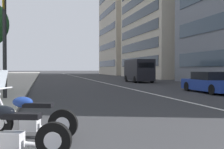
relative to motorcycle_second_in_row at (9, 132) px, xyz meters
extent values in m
cube|color=silver|center=(32.91, -6.93, -0.43)|extent=(110.00, 0.16, 0.01)
cylinder|color=black|center=(-0.26, -0.73, -0.13)|extent=(0.31, 0.62, 0.61)
cylinder|color=silver|center=(-0.26, -0.73, -0.13)|extent=(0.22, 0.33, 0.31)
cube|color=silver|center=(-0.02, -0.04, -0.14)|extent=(0.37, 0.44, 0.28)
cube|color=black|center=(-0.08, -0.21, 0.27)|extent=(0.42, 0.68, 0.10)
ellipsoid|color=black|center=(0.04, 0.12, 0.33)|extent=(0.38, 0.51, 0.24)
cylinder|color=silver|center=(0.02, -0.35, -0.25)|extent=(0.31, 0.68, 0.16)
cylinder|color=black|center=(1.00, -0.98, -0.11)|extent=(0.34, 0.64, 0.64)
cylinder|color=silver|center=(1.00, -0.98, -0.11)|extent=(0.24, 0.35, 0.32)
cube|color=silver|center=(1.26, -0.30, -0.13)|extent=(0.38, 0.45, 0.28)
cube|color=black|center=(1.19, -0.47, 0.29)|extent=(0.43, 0.68, 0.10)
ellipsoid|color=navy|center=(1.32, -0.14, 0.35)|extent=(0.39, 0.52, 0.24)
cylinder|color=silver|center=(1.43, 0.34, 0.19)|extent=(0.15, 0.31, 0.64)
cylinder|color=silver|center=(1.56, 0.29, 0.19)|extent=(0.15, 0.31, 0.64)
cylinder|color=silver|center=(1.46, 0.24, 0.65)|extent=(0.57, 0.25, 0.04)
cube|color=#B2BCC6|center=(1.50, 0.33, 0.83)|extent=(0.45, 0.27, 0.44)
cylinder|color=silver|center=(1.29, -0.61, -0.24)|extent=(0.33, 0.67, 0.16)
cube|color=navy|center=(10.42, -10.82, 0.05)|extent=(4.54, 1.87, 0.67)
cube|color=black|center=(10.43, -10.82, 0.63)|extent=(2.12, 1.68, 0.49)
cylinder|color=black|center=(11.92, -10.04, -0.12)|extent=(0.62, 0.23, 0.62)
cylinder|color=black|center=(11.89, -11.66, -0.12)|extent=(0.62, 0.23, 0.62)
cylinder|color=black|center=(8.95, -9.98, -0.12)|extent=(0.62, 0.23, 0.62)
cube|color=black|center=(24.37, -11.00, 0.93)|extent=(5.16, 2.19, 2.28)
cube|color=black|center=(21.84, -10.91, 1.43)|extent=(0.09, 1.70, 0.56)
cylinder|color=black|center=(26.13, -10.14, -0.07)|extent=(0.73, 0.28, 0.72)
cylinder|color=black|center=(26.07, -11.96, -0.07)|extent=(0.73, 0.28, 0.72)
cylinder|color=black|center=(22.67, -10.03, -0.07)|extent=(0.73, 0.28, 0.72)
cylinder|color=black|center=(22.61, -11.85, -0.07)|extent=(0.73, 0.28, 0.72)
cylinder|color=#232326|center=(8.72, 1.13, 3.50)|extent=(0.18, 0.18, 7.56)
cube|color=#2D3842|center=(39.69, -16.11, 2.21)|extent=(17.87, 0.08, 1.50)
cube|color=#2D3842|center=(39.69, -16.11, 4.80)|extent=(17.87, 0.08, 1.50)
cube|color=#2D3842|center=(39.69, -16.11, 7.39)|extent=(17.87, 0.08, 1.50)
cube|color=#2D3842|center=(39.69, -16.11, 9.97)|extent=(17.87, 0.08, 1.50)
cube|color=#2D3842|center=(39.69, -16.11, 12.56)|extent=(17.87, 0.08, 1.50)
cube|color=beige|center=(62.81, -26.09, 16.78)|extent=(18.75, 19.88, 34.43)
cube|color=#232D3D|center=(62.81, -16.11, 2.32)|extent=(16.88, 0.08, 1.50)
cube|color=#232D3D|center=(62.81, -16.11, 6.55)|extent=(16.88, 0.08, 1.50)
cube|color=#232D3D|center=(62.81, -16.11, 10.78)|extent=(16.88, 0.08, 1.50)
cube|color=#232D3D|center=(62.81, -16.11, 15.01)|extent=(16.88, 0.08, 1.50)
camera|label=1|loc=(-5.03, -0.55, 1.08)|focal=44.78mm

